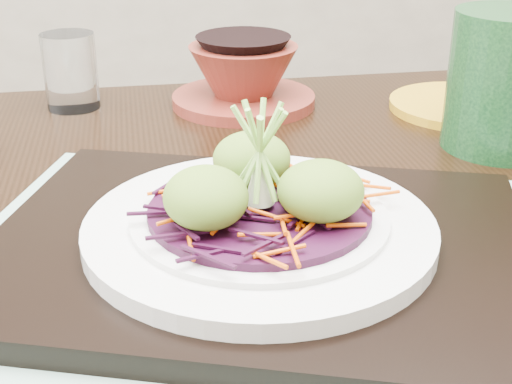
{
  "coord_description": "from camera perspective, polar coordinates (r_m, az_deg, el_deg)",
  "views": [
    {
      "loc": [
        -0.1,
        -0.6,
        1.07
      ],
      "look_at": [
        -0.03,
        -0.1,
        0.84
      ],
      "focal_mm": 50.0,
      "sensor_mm": 36.0,
      "label": 1
    }
  ],
  "objects": [
    {
      "name": "cabbage_bed",
      "position": [
        0.54,
        0.29,
        -1.51
      ],
      "size": [
        0.17,
        0.17,
        0.01
      ],
      "primitive_type": "cylinder",
      "color": "#2E0921",
      "rests_on": "white_plate"
    },
    {
      "name": "carrot_julienne",
      "position": [
        0.53,
        0.29,
        -0.71
      ],
      "size": [
        0.21,
        0.21,
        0.01
      ],
      "primitive_type": null,
      "color": "#C64403",
      "rests_on": "cabbage_bed"
    },
    {
      "name": "water_glass",
      "position": [
        0.93,
        -14.62,
        9.33
      ],
      "size": [
        0.09,
        0.09,
        0.09
      ],
      "primitive_type": "cylinder",
      "rotation": [
        0.0,
        0.0,
        0.46
      ],
      "color": "white",
      "rests_on": "dining_table"
    },
    {
      "name": "dining_table",
      "position": [
        0.69,
        -2.77,
        -9.57
      ],
      "size": [
        1.29,
        0.89,
        0.79
      ],
      "rotation": [
        0.0,
        0.0,
        0.04
      ],
      "color": "black",
      "rests_on": "ground"
    },
    {
      "name": "green_jar",
      "position": [
        0.81,
        19.51,
        8.34
      ],
      "size": [
        0.13,
        0.13,
        0.15
      ],
      "primitive_type": "cylinder",
      "rotation": [
        0.0,
        0.0,
        0.01
      ],
      "color": "#1B4C1D",
      "rests_on": "dining_table"
    },
    {
      "name": "placemat",
      "position": [
        0.56,
        0.28,
        -5.48
      ],
      "size": [
        0.56,
        0.49,
        0.0
      ],
      "primitive_type": "cube",
      "rotation": [
        0.0,
        0.0,
        -0.3
      ],
      "color": "#83A990",
      "rests_on": "dining_table"
    },
    {
      "name": "terracotta_bowl_set",
      "position": [
        0.91,
        -1.01,
        9.05
      ],
      "size": [
        0.23,
        0.23,
        0.08
      ],
      "rotation": [
        0.0,
        0.0,
        0.3
      ],
      "color": "maroon",
      "rests_on": "dining_table"
    },
    {
      "name": "serving_tray",
      "position": [
        0.55,
        0.29,
        -4.46
      ],
      "size": [
        0.48,
        0.42,
        0.02
      ],
      "primitive_type": "cube",
      "rotation": [
        0.0,
        0.0,
        -0.3
      ],
      "color": "black",
      "rests_on": "placemat"
    },
    {
      "name": "white_plate",
      "position": [
        0.54,
        0.29,
        -2.79
      ],
      "size": [
        0.27,
        0.27,
        0.02
      ],
      "color": "silver",
      "rests_on": "serving_tray"
    },
    {
      "name": "scallion_garnish",
      "position": [
        0.52,
        0.3,
        2.88
      ],
      "size": [
        0.06,
        0.06,
        0.09
      ],
      "primitive_type": null,
      "color": "#8CCB51",
      "rests_on": "cabbage_bed"
    },
    {
      "name": "yellow_plate",
      "position": [
        0.94,
        16.12,
        6.65
      ],
      "size": [
        0.21,
        0.21,
        0.01
      ],
      "primitive_type": "cylinder",
      "rotation": [
        0.0,
        0.0,
        0.22
      ],
      "color": "#B98514",
      "rests_on": "dining_table"
    },
    {
      "name": "guacamole_scoops",
      "position": [
        0.53,
        0.31,
        0.79
      ],
      "size": [
        0.15,
        0.13,
        0.05
      ],
      "color": "olive",
      "rests_on": "cabbage_bed"
    }
  ]
}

